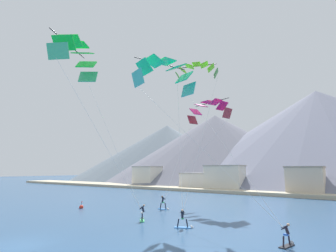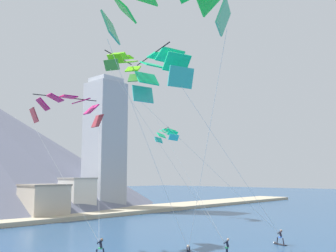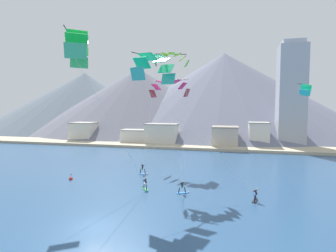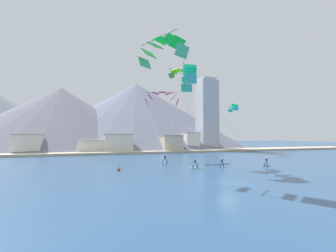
{
  "view_description": "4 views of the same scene",
  "coord_description": "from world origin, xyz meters",
  "px_view_note": "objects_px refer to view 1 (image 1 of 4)",
  "views": [
    {
      "loc": [
        19.46,
        -9.49,
        5.12
      ],
      "look_at": [
        1.77,
        14.97,
        10.16
      ],
      "focal_mm": 28.0,
      "sensor_mm": 36.0,
      "label": 1
    },
    {
      "loc": [
        -22.81,
        -8.38,
        7.12
      ],
      "look_at": [
        -0.06,
        12.52,
        11.29
      ],
      "focal_mm": 40.0,
      "sensor_mm": 36.0,
      "label": 2
    },
    {
      "loc": [
        12.28,
        -21.07,
        10.97
      ],
      "look_at": [
        2.89,
        16.91,
        8.15
      ],
      "focal_mm": 28.0,
      "sensor_mm": 36.0,
      "label": 3
    },
    {
      "loc": [
        -15.15,
        -23.49,
        5.51
      ],
      "look_at": [
        -2.65,
        14.62,
        7.31
      ],
      "focal_mm": 24.0,
      "sensor_mm": 36.0,
      "label": 4
    }
  ],
  "objects_px": {
    "kitesurfer_near_lead": "(142,215)",
    "kitesurfer_far_left": "(164,205)",
    "kitesurfer_near_trail": "(185,222)",
    "parafoil_kite_near_trail": "(197,70)",
    "race_marker_buoy": "(81,207)",
    "parafoil_kite_mid_center": "(165,72)",
    "kitesurfer_mid_center": "(288,239)",
    "parafoil_kite_near_lead": "(76,54)",
    "parafoil_kite_far_left": "(208,109)"
  },
  "relations": [
    {
      "from": "kitesurfer_near_lead",
      "to": "kitesurfer_far_left",
      "type": "relative_size",
      "value": 0.94
    },
    {
      "from": "kitesurfer_near_lead",
      "to": "kitesurfer_near_trail",
      "type": "relative_size",
      "value": 0.99
    },
    {
      "from": "parafoil_kite_near_trail",
      "to": "race_marker_buoy",
      "type": "height_order",
      "value": "parafoil_kite_near_trail"
    },
    {
      "from": "parafoil_kite_mid_center",
      "to": "kitesurfer_far_left",
      "type": "bearing_deg",
      "value": 127.9
    },
    {
      "from": "kitesurfer_near_trail",
      "to": "kitesurfer_mid_center",
      "type": "xyz_separation_m",
      "value": [
        8.7,
        -0.65,
        -0.04
      ]
    },
    {
      "from": "parafoil_kite_near_trail",
      "to": "parafoil_kite_mid_center",
      "type": "bearing_deg",
      "value": -98.29
    },
    {
      "from": "parafoil_kite_near_lead",
      "to": "parafoil_kite_mid_center",
      "type": "distance_m",
      "value": 10.58
    },
    {
      "from": "race_marker_buoy",
      "to": "parafoil_kite_mid_center",
      "type": "bearing_deg",
      "value": 6.86
    },
    {
      "from": "kitesurfer_near_lead",
      "to": "kitesurfer_mid_center",
      "type": "height_order",
      "value": "kitesurfer_near_lead"
    },
    {
      "from": "parafoil_kite_far_left",
      "to": "parafoil_kite_near_lead",
      "type": "bearing_deg",
      "value": -106.46
    },
    {
      "from": "parafoil_kite_near_lead",
      "to": "parafoil_kite_near_trail",
      "type": "distance_m",
      "value": 15.93
    },
    {
      "from": "race_marker_buoy",
      "to": "kitesurfer_mid_center",
      "type": "bearing_deg",
      "value": -5.85
    },
    {
      "from": "kitesurfer_near_lead",
      "to": "kitesurfer_mid_center",
      "type": "relative_size",
      "value": 0.96
    },
    {
      "from": "parafoil_kite_near_trail",
      "to": "kitesurfer_mid_center",
      "type": "bearing_deg",
      "value": -39.44
    },
    {
      "from": "kitesurfer_near_trail",
      "to": "parafoil_kite_far_left",
      "type": "height_order",
      "value": "parafoil_kite_far_left"
    },
    {
      "from": "parafoil_kite_near_lead",
      "to": "kitesurfer_mid_center",
      "type": "bearing_deg",
      "value": 8.57
    },
    {
      "from": "race_marker_buoy",
      "to": "kitesurfer_near_lead",
      "type": "bearing_deg",
      "value": -7.74
    },
    {
      "from": "kitesurfer_mid_center",
      "to": "parafoil_kite_near_trail",
      "type": "distance_m",
      "value": 24.68
    },
    {
      "from": "kitesurfer_near_lead",
      "to": "parafoil_kite_far_left",
      "type": "height_order",
      "value": "parafoil_kite_far_left"
    },
    {
      "from": "parafoil_kite_far_left",
      "to": "kitesurfer_near_trail",
      "type": "bearing_deg",
      "value": -70.42
    },
    {
      "from": "kitesurfer_near_lead",
      "to": "kitesurfer_mid_center",
      "type": "bearing_deg",
      "value": -4.17
    },
    {
      "from": "parafoil_kite_near_lead",
      "to": "parafoil_kite_far_left",
      "type": "height_order",
      "value": "parafoil_kite_near_lead"
    },
    {
      "from": "kitesurfer_mid_center",
      "to": "parafoil_kite_far_left",
      "type": "bearing_deg",
      "value": 129.77
    },
    {
      "from": "kitesurfer_far_left",
      "to": "parafoil_kite_near_trail",
      "type": "relative_size",
      "value": 0.1
    },
    {
      "from": "parafoil_kite_near_trail",
      "to": "race_marker_buoy",
      "type": "relative_size",
      "value": 18.16
    },
    {
      "from": "kitesurfer_mid_center",
      "to": "race_marker_buoy",
      "type": "distance_m",
      "value": 26.61
    },
    {
      "from": "kitesurfer_near_trail",
      "to": "parafoil_kite_near_lead",
      "type": "bearing_deg",
      "value": -162.77
    },
    {
      "from": "kitesurfer_near_lead",
      "to": "race_marker_buoy",
      "type": "distance_m",
      "value": 12.51
    },
    {
      "from": "parafoil_kite_near_lead",
      "to": "parafoil_kite_near_trail",
      "type": "height_order",
      "value": "parafoil_kite_near_trail"
    },
    {
      "from": "parafoil_kite_near_trail",
      "to": "parafoil_kite_near_lead",
      "type": "bearing_deg",
      "value": -121.38
    },
    {
      "from": "parafoil_kite_mid_center",
      "to": "parafoil_kite_far_left",
      "type": "relative_size",
      "value": 1.15
    },
    {
      "from": "kitesurfer_far_left",
      "to": "kitesurfer_near_trail",
      "type": "bearing_deg",
      "value": -43.69
    },
    {
      "from": "parafoil_kite_near_lead",
      "to": "parafoil_kite_near_trail",
      "type": "bearing_deg",
      "value": 58.62
    },
    {
      "from": "kitesurfer_mid_center",
      "to": "parafoil_kite_far_left",
      "type": "relative_size",
      "value": 0.12
    },
    {
      "from": "parafoil_kite_near_trail",
      "to": "kitesurfer_near_lead",
      "type": "bearing_deg",
      "value": -98.48
    },
    {
      "from": "parafoil_kite_near_lead",
      "to": "parafoil_kite_mid_center",
      "type": "height_order",
      "value": "parafoil_kite_near_lead"
    },
    {
      "from": "parafoil_kite_near_lead",
      "to": "parafoil_kite_far_left",
      "type": "bearing_deg",
      "value": 73.54
    },
    {
      "from": "parafoil_kite_near_trail",
      "to": "race_marker_buoy",
      "type": "xyz_separation_m",
      "value": [
        -13.79,
        -7.72,
        -18.7
      ]
    },
    {
      "from": "race_marker_buoy",
      "to": "parafoil_kite_far_left",
      "type": "bearing_deg",
      "value": 52.17
    },
    {
      "from": "kitesurfer_near_trail",
      "to": "race_marker_buoy",
      "type": "height_order",
      "value": "kitesurfer_near_trail"
    },
    {
      "from": "kitesurfer_near_lead",
      "to": "kitesurfer_mid_center",
      "type": "distance_m",
      "value": 14.12
    },
    {
      "from": "parafoil_kite_near_trail",
      "to": "kitesurfer_far_left",
      "type": "bearing_deg",
      "value": -152.99
    },
    {
      "from": "kitesurfer_near_lead",
      "to": "parafoil_kite_near_lead",
      "type": "height_order",
      "value": "parafoil_kite_near_lead"
    },
    {
      "from": "race_marker_buoy",
      "to": "parafoil_kite_near_trail",
      "type": "bearing_deg",
      "value": 29.23
    },
    {
      "from": "kitesurfer_near_trail",
      "to": "parafoil_kite_near_trail",
      "type": "height_order",
      "value": "parafoil_kite_near_trail"
    },
    {
      "from": "kitesurfer_far_left",
      "to": "parafoil_kite_far_left",
      "type": "distance_m",
      "value": 17.32
    },
    {
      "from": "kitesurfer_near_lead",
      "to": "parafoil_kite_near_lead",
      "type": "distance_m",
      "value": 19.55
    },
    {
      "from": "kitesurfer_near_trail",
      "to": "parafoil_kite_near_lead",
      "type": "distance_m",
      "value": 21.98
    },
    {
      "from": "parafoil_kite_mid_center",
      "to": "kitesurfer_near_lead",
      "type": "bearing_deg",
      "value": -98.85
    },
    {
      "from": "kitesurfer_mid_center",
      "to": "parafoil_kite_near_lead",
      "type": "relative_size",
      "value": 0.1
    }
  ]
}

